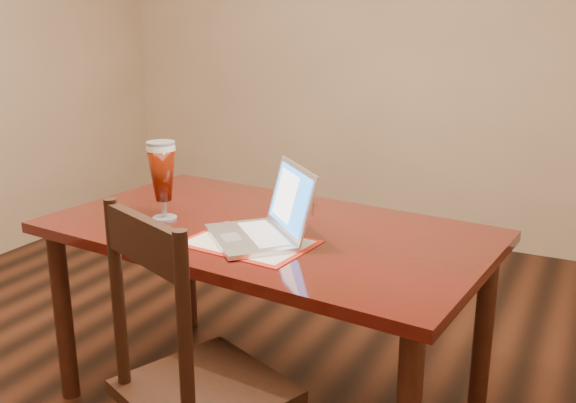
% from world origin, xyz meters
% --- Properties ---
extents(dining_table, '(1.76, 1.10, 1.10)m').
position_xyz_m(dining_table, '(0.21, 0.13, 0.70)').
color(dining_table, '#490A09').
rests_on(dining_table, ground).
extents(dining_chair, '(0.58, 0.57, 1.07)m').
position_xyz_m(dining_chair, '(0.33, -0.53, 0.50)').
color(dining_chair, black).
rests_on(dining_chair, ground).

